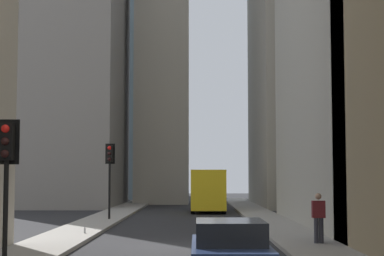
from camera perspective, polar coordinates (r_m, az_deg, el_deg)
ground_plane at (r=22.41m, az=-1.21°, el=-10.59°), size 135.00×135.00×0.00m
sidewalk_right at (r=22.97m, az=-12.69°, el=-10.15°), size 90.00×2.20×0.14m
sidewalk_left at (r=22.73m, az=10.39°, el=-10.25°), size 90.00×2.20×0.14m
building_left_far at (r=54.41m, az=10.99°, el=5.08°), size 15.90×10.00×22.52m
building_right_far at (r=54.86m, az=-11.61°, el=10.11°), size 13.13×10.50×32.05m
delivery_truck at (r=43.38m, az=1.42°, el=-5.62°), size 6.46×2.25×2.84m
sedan_navy at (r=15.16m, az=3.42°, el=-11.07°), size 4.30×1.78×1.42m
traffic_light_foreground at (r=15.96m, az=-16.30°, el=-2.72°), size 0.43×0.52×3.69m
traffic_light_midblock at (r=34.66m, az=-7.39°, el=-3.16°), size 0.43×0.52×4.06m
pedestrian at (r=22.53m, az=11.28°, el=-7.73°), size 0.26×0.44×1.71m
discarded_bottle at (r=26.28m, az=-9.60°, el=-9.06°), size 0.07×0.07×0.27m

